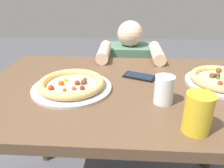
% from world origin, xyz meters
% --- Properties ---
extents(dining_table, '(1.29, 0.79, 0.75)m').
position_xyz_m(dining_table, '(0.00, 0.00, 0.63)').
color(dining_table, brown).
rests_on(dining_table, ground).
extents(pizza_near, '(0.34, 0.34, 0.04)m').
position_xyz_m(pizza_near, '(-0.24, -0.04, 0.77)').
color(pizza_near, '#B7B7BC').
rests_on(pizza_near, dining_table).
extents(pizza_far, '(0.32, 0.32, 0.04)m').
position_xyz_m(pizza_far, '(0.42, 0.05, 0.77)').
color(pizza_far, '#B7B7BC').
rests_on(pizza_far, dining_table).
extents(drink_cup_colored, '(0.08, 0.08, 0.13)m').
position_xyz_m(drink_cup_colored, '(0.21, -0.30, 0.81)').
color(drink_cup_colored, gold).
rests_on(drink_cup_colored, dining_table).
extents(water_cup_clear, '(0.07, 0.07, 0.11)m').
position_xyz_m(water_cup_clear, '(0.13, -0.13, 0.81)').
color(water_cup_clear, silver).
rests_on(water_cup_clear, dining_table).
extents(cell_phone, '(0.17, 0.12, 0.01)m').
position_xyz_m(cell_phone, '(0.06, 0.11, 0.75)').
color(cell_phone, black).
rests_on(cell_phone, dining_table).
extents(diner_seated, '(0.39, 0.51, 0.93)m').
position_xyz_m(diner_seated, '(0.02, 0.62, 0.43)').
color(diner_seated, '#333847').
rests_on(diner_seated, ground).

